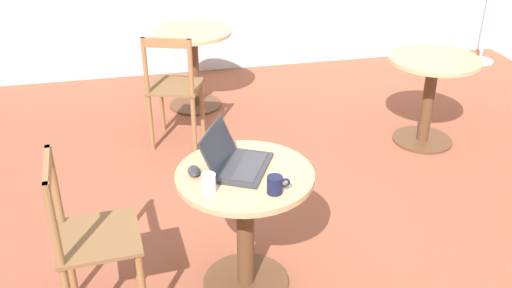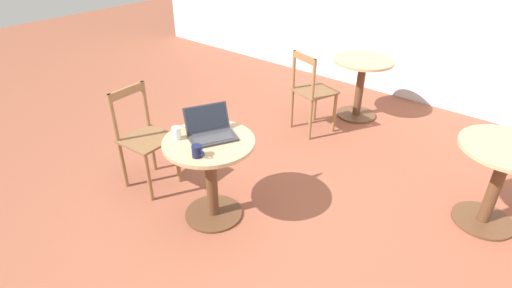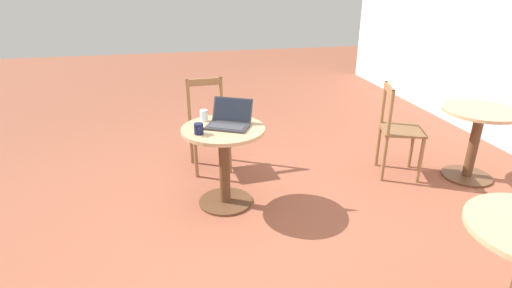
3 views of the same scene
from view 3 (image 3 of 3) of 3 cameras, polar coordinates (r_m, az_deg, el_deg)
name	(u,v)px [view 3 (image 3 of 3)]	position (r m, az deg, el deg)	size (l,w,h in m)	color
ground_plane	(240,223)	(3.28, -2.31, -11.27)	(16.00, 16.00, 0.00)	brown
cafe_table_near	(224,152)	(3.33, -4.60, -1.13)	(0.68, 0.68, 0.70)	#51331E
cafe_table_far	(477,131)	(4.31, 28.99, 1.64)	(0.68, 0.68, 0.70)	#51331E
chair_near_left	(208,125)	(4.04, -6.85, 2.74)	(0.41, 0.41, 0.90)	brown
chair_far_front	(397,131)	(4.09, 19.53, 1.78)	(0.49, 0.49, 0.90)	brown
laptop	(229,121)	(3.27, -3.87, 3.30)	(0.41, 0.43, 0.20)	#2D2D33
mouse	(224,116)	(3.48, -4.55, 4.02)	(0.06, 0.10, 0.03)	#2D2D33
mug	(199,129)	(3.12, -8.18, 2.15)	(0.11, 0.07, 0.09)	#141938
drinking_glass	(204,116)	(3.40, -7.46, 4.05)	(0.07, 0.07, 0.10)	silver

